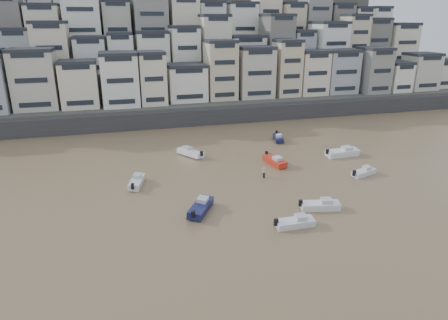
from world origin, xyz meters
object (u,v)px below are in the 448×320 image
object	(u,v)px
boat_g	(342,151)
boat_b	(320,204)
boat_e	(275,160)
boat_f	(137,181)
boat_c	(201,206)
person_pink	(264,172)
boat_i	(278,137)
boat_d	(364,171)
boat_h	(190,151)
boat_a	(295,222)

from	to	relation	value
boat_g	boat_b	distance (m)	21.89
boat_e	boat_f	size ratio (longest dim) A/B	1.08
boat_c	person_pink	xyz separation A→B (m)	(11.43, 8.39, 0.07)
boat_g	person_pink	xyz separation A→B (m)	(-16.45, -5.55, 0.00)
boat_i	boat_d	xyz separation A→B (m)	(5.38, -20.17, -0.06)
boat_g	person_pink	bearing A→B (deg)	-164.24
boat_e	boat_h	bearing A→B (deg)	-131.32
boat_i	boat_c	size ratio (longest dim) A/B	0.86
boat_i	person_pink	size ratio (longest dim) A/B	2.92
boat_g	boat_b	bearing A→B (deg)	-130.92
boat_i	boat_h	distance (m)	18.57
person_pink	boat_f	bearing A→B (deg)	173.52
boat_i	boat_h	size ratio (longest dim) A/B	0.89
boat_f	boat_a	distance (m)	23.67
boat_e	boat_a	size ratio (longest dim) A/B	1.15
boat_g	boat_b	size ratio (longest dim) A/B	1.21
boat_h	boat_d	distance (m)	28.31
boat_d	boat_b	world-z (taller)	boat_b
boat_i	boat_h	xyz separation A→B (m)	(-18.06, -4.30, 0.08)
person_pink	boat_c	bearing A→B (deg)	-143.72
boat_c	boat_f	size ratio (longest dim) A/B	1.12
boat_a	boat_c	bearing A→B (deg)	146.12
person_pink	boat_i	bearing A→B (deg)	60.93
boat_a	boat_b	bearing A→B (deg)	33.81
boat_b	person_pink	xyz separation A→B (m)	(-2.96, 11.69, 0.15)
boat_g	boat_h	bearing A→B (deg)	161.18
boat_d	person_pink	bearing A→B (deg)	149.88
boat_i	boat_f	world-z (taller)	boat_f
boat_a	boat_i	bearing A→B (deg)	70.93
boat_d	boat_g	bearing A→B (deg)	61.36
boat_i	person_pink	world-z (taller)	person_pink
boat_i	boat_a	distance (m)	33.88
boat_c	boat_b	world-z (taller)	boat_c
boat_e	boat_d	bearing A→B (deg)	45.28
boat_f	boat_g	bearing A→B (deg)	-68.78
boat_e	boat_a	distance (m)	20.57
boat_b	boat_f	bearing A→B (deg)	159.58
boat_e	boat_f	bearing A→B (deg)	-91.73
boat_d	boat_b	distance (m)	14.61
boat_i	boat_b	world-z (taller)	boat_b
boat_g	boat_c	xyz separation A→B (m)	(-27.89, -13.94, -0.06)
boat_b	boat_a	size ratio (longest dim) A/B	1.07
boat_c	boat_f	world-z (taller)	boat_c
boat_i	boat_a	bearing A→B (deg)	-5.06
person_pink	boat_e	bearing A→B (deg)	52.58
boat_g	boat_d	world-z (taller)	boat_g
boat_i	boat_h	world-z (taller)	boat_h
boat_i	boat_d	distance (m)	20.87
boat_c	boat_f	distance (m)	12.60
boat_d	boat_e	size ratio (longest dim) A/B	0.82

